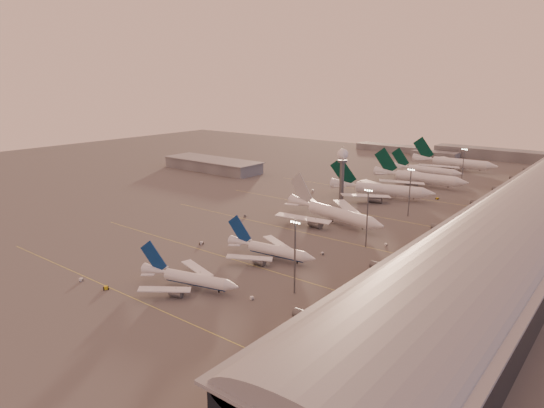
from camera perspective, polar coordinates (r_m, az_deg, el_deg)
The scene contains 27 objects.
ground at distance 197.77m, azimuth -11.19°, elevation -5.84°, with size 700.00×700.00×0.00m, color #545151.
taxiway_markings at distance 218.88m, azimuth 5.27°, elevation -3.61°, with size 180.00×185.25×0.02m.
terminal at distance 238.66m, azimuth 28.74°, elevation -1.22°, with size 57.00×362.00×23.04m.
hangar at distance 374.31m, azimuth -7.01°, elevation 4.62°, with size 82.00×27.00×8.50m.
radar_tower at distance 279.75m, azimuth 8.28°, elevation 4.71°, with size 6.40×6.40×31.10m.
mast_a at distance 155.72m, azimuth 2.71°, elevation -5.83°, with size 3.60×0.56×25.00m.
mast_b at distance 202.18m, azimuth 11.14°, elevation -1.29°, with size 3.60×0.56×25.00m.
mast_c at distance 252.86m, azimuth 15.90°, elevation 1.59°, with size 3.60×0.56×25.00m.
mast_d at distance 337.09m, azimuth 21.55°, elevation 4.25°, with size 3.60×0.56×25.00m.
distant_horizon at distance 470.04m, azimuth 20.72°, elevation 5.75°, with size 165.00×37.50×9.00m.
narrowbody_near at distance 165.30m, azimuth -9.71°, elevation -8.81°, with size 37.06×29.20×14.75m.
narrowbody_mid at distance 188.14m, azimuth -0.16°, elevation -5.61°, with size 39.42×31.32×15.42m.
widebody_white at distance 235.96m, azimuth 7.28°, elevation -1.38°, with size 60.03×47.63×21.37m.
greentail_a at distance 290.34m, azimuth 12.77°, elevation 1.44°, with size 61.33×48.99×22.61m.
greentail_b at distance 330.88m, azimuth 16.95°, elevation 2.76°, with size 63.55×51.32×23.08m.
greentail_c at distance 364.20m, azimuth 17.67°, elevation 3.62°, with size 52.71×42.58×19.15m.
greentail_d at distance 398.34m, azimuth 20.61°, elevation 4.38°, with size 65.18×52.66×23.68m.
gsv_truck_a at distance 181.31m, azimuth -21.43°, elevation -8.12°, with size 5.79×5.07×2.30m.
gsv_tug_near at distance 172.10m, azimuth -18.95°, elevation -9.33°, with size 3.96×4.58×1.12m.
gsv_catering_a at distance 155.50m, azimuth -2.35°, elevation -10.53°, with size 5.41×3.68×4.07m.
gsv_tug_mid at distance 207.27m, azimuth -8.30°, elevation -4.58°, with size 4.26×4.52×1.12m.
gsv_truck_b at distance 194.19m, azimuth 6.00°, elevation -5.69°, with size 5.32×3.72×2.03m.
gsv_truck_c at distance 245.68m, azimuth -3.11°, elevation -1.26°, with size 5.70×5.16×2.30m.
gsv_catering_b at distance 208.97m, azimuth 13.32°, elevation -4.33°, with size 4.68×3.11×3.53m.
gsv_tug_far at distance 269.90m, azimuth 9.00°, elevation -0.11°, with size 4.33×4.54×1.13m.
gsv_truck_d at distance 302.32m, azimuth 4.86°, elevation 1.71°, with size 2.98×5.94×2.29m.
gsv_tug_hangar at distance 297.07m, azimuth 18.87°, elevation 0.62°, with size 3.93×2.70×1.04m.
Camera 1 is at (142.71, -118.96, 67.79)m, focal length 32.00 mm.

